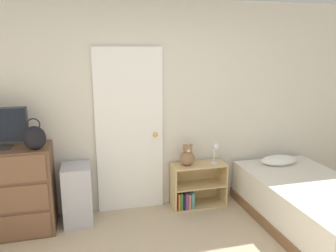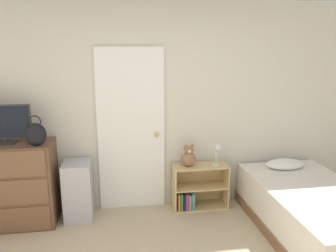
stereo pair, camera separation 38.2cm
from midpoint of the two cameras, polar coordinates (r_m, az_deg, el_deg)
wall_back at (r=4.03m, az=0.52°, el=3.27°), size 10.00×0.06×2.55m
door_closed at (r=4.00m, az=-3.72°, el=-0.84°), size 0.81×0.09×2.00m
dresser at (r=4.05m, az=-22.71°, el=-9.43°), size 0.88×0.48×0.96m
tv at (r=3.86m, az=-24.33°, el=0.36°), size 0.58×0.16×0.43m
handbag at (r=3.67m, az=-19.34°, el=-1.39°), size 0.22×0.13×0.33m
storage_bin at (r=4.04m, az=-12.74°, el=-10.89°), size 0.32×0.38×0.69m
bookshelf at (r=4.26m, az=7.43°, el=-10.92°), size 0.69×0.30×0.56m
teddy_bear at (r=4.07m, az=6.31°, el=-5.38°), size 0.18×0.18×0.28m
desk_lamp at (r=4.11m, az=11.33°, el=-4.24°), size 0.11×0.11×0.28m
bed at (r=4.06m, az=26.66°, el=-13.28°), size 1.09×1.92×0.62m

